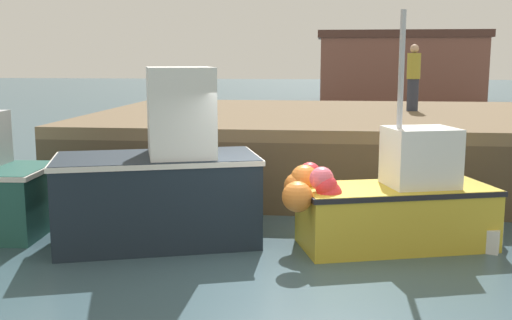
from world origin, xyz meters
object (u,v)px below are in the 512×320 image
object	(u,v)px
fishing_boat_mid	(392,202)
dockworker	(413,78)
fishing_boat_near_right	(162,180)
rowboat	(439,231)

from	to	relation	value
fishing_boat_mid	dockworker	xyz separation A→B (m)	(1.12, 6.42, 1.79)
fishing_boat_near_right	rowboat	xyz separation A→B (m)	(4.54, 0.53, -0.86)
dockworker	fishing_boat_mid	bearing A→B (deg)	-99.90
rowboat	dockworker	world-z (taller)	dockworker
rowboat	dockworker	size ratio (longest dim) A/B	1.20
fishing_boat_mid	dockworker	size ratio (longest dim) A/B	2.22
rowboat	fishing_boat_near_right	bearing A→B (deg)	-173.36
fishing_boat_near_right	fishing_boat_mid	distance (m)	3.74
fishing_boat_near_right	rowboat	bearing A→B (deg)	6.64
fishing_boat_near_right	rowboat	size ratio (longest dim) A/B	1.78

